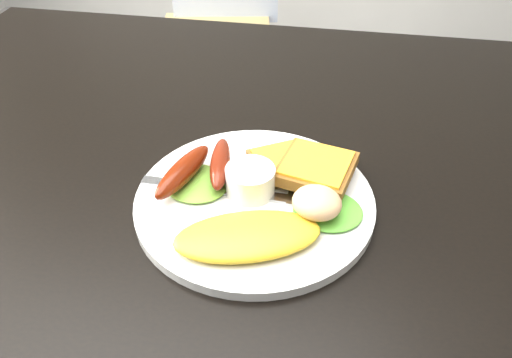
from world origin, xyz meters
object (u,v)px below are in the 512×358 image
at_px(dining_table, 239,143).
at_px(person, 146,7).
at_px(dining_chair, 215,40).
at_px(plate, 255,201).

distance_m(dining_table, person, 0.54).
height_order(dining_chair, person, person).
bearing_deg(plate, person, 120.37).
bearing_deg(dining_chair, plate, -84.04).
distance_m(dining_chair, plate, 1.21).
bearing_deg(person, dining_chair, -83.96).
distance_m(person, plate, 0.70).
relative_size(person, plate, 5.24).
bearing_deg(plate, dining_table, 108.38).
distance_m(dining_table, plate, 0.16).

